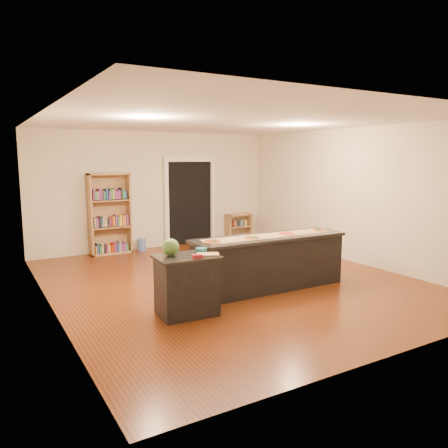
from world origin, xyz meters
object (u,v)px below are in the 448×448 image
low_shelf (238,227)px  waste_bin (142,245)px  kitchen_island (269,262)px  bookshelf (110,214)px  watermelon (171,247)px  side_counter (187,285)px

low_shelf → waste_bin: (-2.75, -0.05, -0.20)m
kitchen_island → bookshelf: size_ratio=1.47×
kitchen_island → watermelon: watermelon is taller
kitchen_island → watermelon: (-1.91, -0.33, 0.51)m
low_shelf → watermelon: watermelon is taller
bookshelf → side_counter: bearing=-92.6°
side_counter → waste_bin: size_ratio=2.87×
low_shelf → watermelon: 5.85m
kitchen_island → low_shelf: bearing=65.1°
kitchen_island → bookshelf: bookshelf is taller
side_counter → low_shelf: side_counter is taller
side_counter → low_shelf: bearing=53.9°
side_counter → waste_bin: bearing=81.5°
side_counter → watermelon: (-0.18, 0.11, 0.54)m
side_counter → bookshelf: (0.20, 4.46, 0.50)m
side_counter → bookshelf: size_ratio=0.46×
side_counter → low_shelf: 5.78m
kitchen_island → waste_bin: bearing=102.2°
kitchen_island → side_counter: size_ratio=3.18×
kitchen_island → low_shelf: size_ratio=3.86×
side_counter → low_shelf: (3.66, 4.47, -0.07)m
waste_bin → bookshelf: bearing=177.1°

